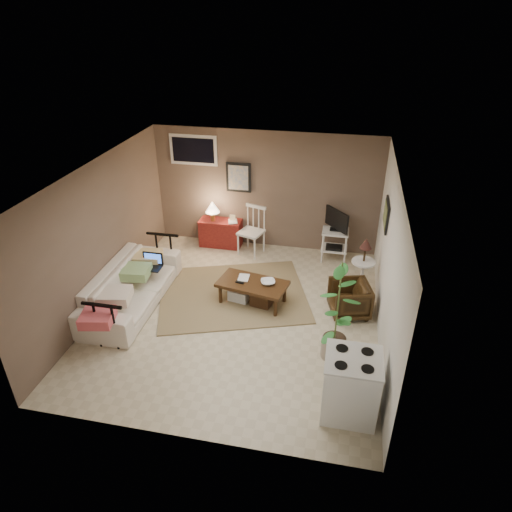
% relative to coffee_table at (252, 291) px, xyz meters
% --- Properties ---
extents(floor, '(5.00, 5.00, 0.00)m').
position_rel_coffee_table_xyz_m(floor, '(-0.17, -0.35, -0.24)').
color(floor, '#C1B293').
rests_on(floor, ground).
extents(art_back, '(0.50, 0.03, 0.60)m').
position_rel_coffee_table_xyz_m(art_back, '(-0.72, 2.12, 1.21)').
color(art_back, black).
extents(art_right, '(0.03, 0.60, 0.45)m').
position_rel_coffee_table_xyz_m(art_right, '(2.05, 0.70, 1.28)').
color(art_right, black).
extents(window, '(0.96, 0.03, 0.60)m').
position_rel_coffee_table_xyz_m(window, '(-1.62, 2.12, 1.71)').
color(window, silver).
extents(rug, '(3.01, 2.70, 0.02)m').
position_rel_coffee_table_xyz_m(rug, '(-0.38, 0.17, -0.23)').
color(rug, '#8B7651').
rests_on(rug, floor).
extents(coffee_table, '(1.23, 0.80, 0.43)m').
position_rel_coffee_table_xyz_m(coffee_table, '(0.00, 0.00, 0.00)').
color(coffee_table, '#3C2710').
rests_on(coffee_table, floor).
extents(sofa, '(0.68, 2.32, 0.91)m').
position_rel_coffee_table_xyz_m(sofa, '(-1.97, -0.41, 0.21)').
color(sofa, '#F0E0D0').
rests_on(sofa, floor).
extents(sofa_pillows, '(0.45, 2.21, 0.16)m').
position_rel_coffee_table_xyz_m(sofa_pillows, '(-1.92, -0.68, 0.32)').
color(sofa_pillows, beige).
rests_on(sofa_pillows, sofa).
extents(sofa_end_rails, '(0.62, 2.32, 0.78)m').
position_rel_coffee_table_xyz_m(sofa_end_rails, '(-1.84, -0.41, 0.15)').
color(sofa_end_rails, black).
rests_on(sofa_end_rails, floor).
extents(laptop, '(0.36, 0.26, 0.24)m').
position_rel_coffee_table_xyz_m(laptop, '(-1.75, -0.01, 0.35)').
color(laptop, black).
rests_on(laptop, sofa).
extents(red_console, '(0.85, 0.38, 0.99)m').
position_rel_coffee_table_xyz_m(red_console, '(-1.09, 1.93, 0.10)').
color(red_console, maroon).
rests_on(red_console, floor).
extents(spindle_chair, '(0.56, 0.56, 0.98)m').
position_rel_coffee_table_xyz_m(spindle_chair, '(-0.38, 1.74, 0.22)').
color(spindle_chair, silver).
rests_on(spindle_chair, floor).
extents(tv_stand, '(0.50, 0.51, 1.07)m').
position_rel_coffee_table_xyz_m(tv_stand, '(1.27, 1.78, 0.32)').
color(tv_stand, silver).
rests_on(tv_stand, floor).
extents(side_table, '(0.40, 0.40, 1.08)m').
position_rel_coffee_table_xyz_m(side_table, '(1.80, 0.67, 0.43)').
color(side_table, silver).
rests_on(side_table, floor).
extents(armchair, '(0.71, 0.73, 0.62)m').
position_rel_coffee_table_xyz_m(armchair, '(1.61, 0.02, 0.07)').
color(armchair, '#301F0D').
rests_on(armchair, floor).
extents(potted_plant, '(0.40, 0.40, 1.59)m').
position_rel_coffee_table_xyz_m(potted_plant, '(1.42, -1.07, 0.60)').
color(potted_plant, '#A49282').
rests_on(potted_plant, floor).
extents(stove, '(0.67, 0.62, 0.88)m').
position_rel_coffee_table_xyz_m(stove, '(1.66, -2.07, 0.19)').
color(stove, white).
rests_on(stove, floor).
extents(bowl, '(0.24, 0.13, 0.24)m').
position_rel_coffee_table_xyz_m(bowl, '(0.27, 0.02, 0.29)').
color(bowl, '#3C2710').
rests_on(bowl, coffee_table).
extents(book_table, '(0.18, 0.03, 0.24)m').
position_rel_coffee_table_xyz_m(book_table, '(-0.25, 0.09, 0.29)').
color(book_table, '#3C2710').
rests_on(book_table, coffee_table).
extents(book_console, '(0.18, 0.07, 0.24)m').
position_rel_coffee_table_xyz_m(book_console, '(-0.89, 1.88, 0.45)').
color(book_console, '#3C2710').
rests_on(book_console, red_console).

